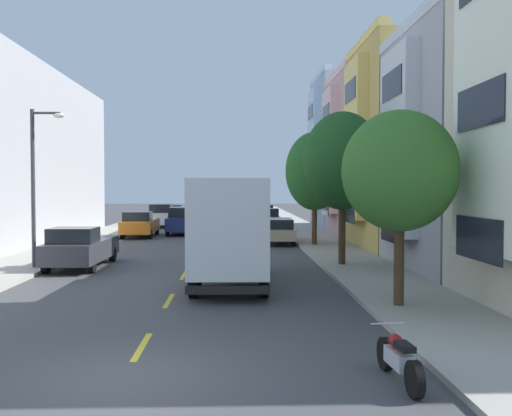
{
  "coord_description": "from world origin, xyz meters",
  "views": [
    {
      "loc": [
        1.96,
        -10.29,
        3.34
      ],
      "look_at": [
        3.25,
        26.39,
        2.04
      ],
      "focal_mm": 41.29,
      "sensor_mm": 36.0,
      "label": 1
    }
  ],
  "objects_px": {
    "parked_pickup_orange": "(140,225)",
    "parked_sedan_silver": "(257,212)",
    "parked_hatchback_teal": "(174,212)",
    "parked_suv_white": "(161,215)",
    "parked_pickup_black": "(263,215)",
    "street_tree_nearest": "(400,171)",
    "street_tree_second": "(342,161)",
    "moving_navy_sedan": "(182,220)",
    "street_lamp": "(37,175)",
    "parked_motorcycle": "(399,359)",
    "parked_pickup_forest": "(267,221)",
    "parked_wagon_champagne": "(278,230)",
    "street_tree_third": "(315,171)",
    "delivery_box_truck": "(231,226)",
    "parked_pickup_charcoal": "(80,248)"
  },
  "relations": [
    {
      "from": "parked_wagon_champagne",
      "to": "parked_sedan_silver",
      "type": "distance_m",
      "value": 26.04
    },
    {
      "from": "parked_sedan_silver",
      "to": "parked_pickup_black",
      "type": "distance_m",
      "value": 8.09
    },
    {
      "from": "parked_pickup_forest",
      "to": "parked_motorcycle",
      "type": "height_order",
      "value": "parked_pickup_forest"
    },
    {
      "from": "parked_wagon_champagne",
      "to": "street_tree_nearest",
      "type": "bearing_deg",
      "value": -84.12
    },
    {
      "from": "delivery_box_truck",
      "to": "parked_pickup_forest",
      "type": "xyz_separation_m",
      "value": [
        2.54,
        23.62,
        -1.18
      ]
    },
    {
      "from": "parked_wagon_champagne",
      "to": "parked_pickup_forest",
      "type": "xyz_separation_m",
      "value": [
        -0.13,
        9.02,
        0.02
      ]
    },
    {
      "from": "street_tree_nearest",
      "to": "parked_motorcycle",
      "type": "distance_m",
      "value": 6.99
    },
    {
      "from": "street_tree_nearest",
      "to": "street_lamp",
      "type": "height_order",
      "value": "street_lamp"
    },
    {
      "from": "parked_suv_white",
      "to": "parked_pickup_charcoal",
      "type": "distance_m",
      "value": 25.11
    },
    {
      "from": "street_tree_third",
      "to": "parked_motorcycle",
      "type": "relative_size",
      "value": 3.07
    },
    {
      "from": "street_tree_nearest",
      "to": "parked_pickup_forest",
      "type": "xyz_separation_m",
      "value": [
        -2.07,
        27.88,
        -2.94
      ]
    },
    {
      "from": "street_lamp",
      "to": "parked_pickup_orange",
      "type": "distance_m",
      "value": 16.34
    },
    {
      "from": "parked_sedan_silver",
      "to": "street_tree_nearest",
      "type": "bearing_deg",
      "value": -87.25
    },
    {
      "from": "street_lamp",
      "to": "parked_pickup_forest",
      "type": "bearing_deg",
      "value": 62.69
    },
    {
      "from": "parked_wagon_champagne",
      "to": "parked_pickup_black",
      "type": "distance_m",
      "value": 17.95
    },
    {
      "from": "parked_motorcycle",
      "to": "parked_pickup_black",
      "type": "bearing_deg",
      "value": 90.36
    },
    {
      "from": "parked_pickup_black",
      "to": "moving_navy_sedan",
      "type": "bearing_deg",
      "value": -120.29
    },
    {
      "from": "parked_sedan_silver",
      "to": "parked_motorcycle",
      "type": "bearing_deg",
      "value": -89.43
    },
    {
      "from": "street_tree_second",
      "to": "parked_motorcycle",
      "type": "distance_m",
      "value": 15.07
    },
    {
      "from": "parked_suv_white",
      "to": "parked_pickup_black",
      "type": "height_order",
      "value": "parked_suv_white"
    },
    {
      "from": "parked_pickup_orange",
      "to": "parked_pickup_forest",
      "type": "bearing_deg",
      "value": 23.88
    },
    {
      "from": "moving_navy_sedan",
      "to": "parked_pickup_black",
      "type": "bearing_deg",
      "value": 59.71
    },
    {
      "from": "parked_pickup_orange",
      "to": "parked_motorcycle",
      "type": "height_order",
      "value": "parked_pickup_orange"
    },
    {
      "from": "parked_pickup_orange",
      "to": "parked_sedan_silver",
      "type": "xyz_separation_m",
      "value": [
        8.7,
        20.9,
        -0.08
      ]
    },
    {
      "from": "parked_hatchback_teal",
      "to": "parked_suv_white",
      "type": "height_order",
      "value": "parked_suv_white"
    },
    {
      "from": "street_tree_third",
      "to": "street_lamp",
      "type": "xyz_separation_m",
      "value": [
        -12.34,
        -9.07,
        -0.42
      ]
    },
    {
      "from": "street_tree_nearest",
      "to": "parked_pickup_black",
      "type": "height_order",
      "value": "street_tree_nearest"
    },
    {
      "from": "parked_pickup_charcoal",
      "to": "street_lamp",
      "type": "bearing_deg",
      "value": -150.12
    },
    {
      "from": "parked_pickup_orange",
      "to": "parked_pickup_charcoal",
      "type": "distance_m",
      "value": 15.15
    },
    {
      "from": "parked_suv_white",
      "to": "parked_wagon_champagne",
      "type": "height_order",
      "value": "parked_suv_white"
    },
    {
      "from": "delivery_box_truck",
      "to": "parked_hatchback_teal",
      "type": "distance_m",
      "value": 41.49
    },
    {
      "from": "parked_motorcycle",
      "to": "parked_suv_white",
      "type": "bearing_deg",
      "value": 102.77
    },
    {
      "from": "street_lamp",
      "to": "parked_motorcycle",
      "type": "relative_size",
      "value": 3.07
    },
    {
      "from": "parked_pickup_orange",
      "to": "parked_motorcycle",
      "type": "relative_size",
      "value": 2.59
    },
    {
      "from": "parked_pickup_orange",
      "to": "parked_sedan_silver",
      "type": "height_order",
      "value": "parked_pickup_orange"
    },
    {
      "from": "parked_hatchback_teal",
      "to": "parked_pickup_forest",
      "type": "xyz_separation_m",
      "value": [
        8.76,
        -17.38,
        0.07
      ]
    },
    {
      "from": "parked_pickup_black",
      "to": "moving_navy_sedan",
      "type": "distance_m",
      "value": 12.45
    },
    {
      "from": "street_tree_nearest",
      "to": "delivery_box_truck",
      "type": "xyz_separation_m",
      "value": [
        -4.6,
        4.25,
        -1.77
      ]
    },
    {
      "from": "delivery_box_truck",
      "to": "parked_pickup_charcoal",
      "type": "bearing_deg",
      "value": 143.88
    },
    {
      "from": "delivery_box_truck",
      "to": "parked_pickup_charcoal",
      "type": "height_order",
      "value": "delivery_box_truck"
    },
    {
      "from": "parked_sedan_silver",
      "to": "street_lamp",
      "type": "bearing_deg",
      "value": -105.43
    },
    {
      "from": "street_tree_second",
      "to": "moving_navy_sedan",
      "type": "distance_m",
      "value": 19.65
    },
    {
      "from": "street_tree_nearest",
      "to": "street_tree_second",
      "type": "height_order",
      "value": "street_tree_second"
    },
    {
      "from": "street_tree_third",
      "to": "parked_pickup_forest",
      "type": "xyz_separation_m",
      "value": [
        -2.07,
        10.81,
        -3.41
      ]
    },
    {
      "from": "parked_pickup_forest",
      "to": "parked_motorcycle",
      "type": "bearing_deg",
      "value": -89.29
    },
    {
      "from": "street_tree_nearest",
      "to": "moving_navy_sedan",
      "type": "height_order",
      "value": "street_tree_nearest"
    },
    {
      "from": "street_tree_nearest",
      "to": "moving_navy_sedan",
      "type": "bearing_deg",
      "value": 107.47
    },
    {
      "from": "street_lamp",
      "to": "parked_sedan_silver",
      "type": "distance_m",
      "value": 38.4
    },
    {
      "from": "parked_pickup_black",
      "to": "delivery_box_truck",
      "type": "bearing_deg",
      "value": -94.71
    },
    {
      "from": "street_tree_third",
      "to": "street_lamp",
      "type": "relative_size",
      "value": 1.0
    }
  ]
}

